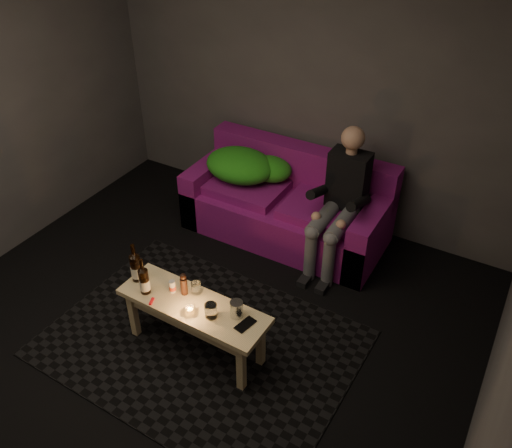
{
  "coord_description": "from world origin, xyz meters",
  "views": [
    {
      "loc": [
        1.84,
        -1.9,
        3.05
      ],
      "look_at": [
        0.09,
        1.14,
        0.52
      ],
      "focal_mm": 38.0,
      "sensor_mm": 36.0,
      "label": 1
    }
  ],
  "objects": [
    {
      "name": "room",
      "position": [
        0.0,
        0.47,
        1.64
      ],
      "size": [
        4.5,
        4.5,
        4.5
      ],
      "color": "silver",
      "rests_on": "ground"
    },
    {
      "name": "green_blanket",
      "position": [
        -0.41,
        1.81,
        0.59
      ],
      "size": [
        0.8,
        0.54,
        0.27
      ],
      "color": "#25951B",
      "rests_on": "sofa"
    },
    {
      "name": "person",
      "position": [
        0.58,
        1.67,
        0.62
      ],
      "size": [
        0.33,
        0.75,
        1.21
      ],
      "color": "black",
      "rests_on": "sofa"
    },
    {
      "name": "beer_bottle_b",
      "position": [
        -0.23,
        0.14,
        0.55
      ],
      "size": [
        0.07,
        0.07,
        0.29
      ],
      "color": "black",
      "rests_on": "coffee_table"
    },
    {
      "name": "tumbler_front",
      "position": [
        0.3,
        0.17,
        0.5
      ],
      "size": [
        0.11,
        0.11,
        0.1
      ],
      "primitive_type": "cylinder",
      "rotation": [
        0.0,
        0.0,
        0.36
      ],
      "color": "white",
      "rests_on": "coffee_table"
    },
    {
      "name": "pepper_mill",
      "position": [
        0.02,
        0.26,
        0.51
      ],
      "size": [
        0.05,
        0.05,
        0.13
      ],
      "primitive_type": "cylinder",
      "rotation": [
        0.0,
        0.0,
        -0.02
      ],
      "color": "black",
      "rests_on": "coffee_table"
    },
    {
      "name": "beer_bottle_a",
      "position": [
        -0.36,
        0.21,
        0.56
      ],
      "size": [
        0.08,
        0.08,
        0.31
      ],
      "color": "black",
      "rests_on": "coffee_table"
    },
    {
      "name": "sofa",
      "position": [
        0.04,
        1.81,
        0.28
      ],
      "size": [
        1.81,
        0.81,
        0.78
      ],
      "color": "#7D1077",
      "rests_on": "floor"
    },
    {
      "name": "red_lighter",
      "position": [
        -0.13,
        0.08,
        0.45
      ],
      "size": [
        0.04,
        0.07,
        0.01
      ],
      "primitive_type": "cube",
      "rotation": [
        0.0,
        0.0,
        0.35
      ],
      "color": "red",
      "rests_on": "coffee_table"
    },
    {
      "name": "smartphone",
      "position": [
        0.54,
        0.21,
        0.45
      ],
      "size": [
        0.1,
        0.16,
        0.01
      ],
      "primitive_type": "cube",
      "rotation": [
        0.0,
        0.0,
        -0.22
      ],
      "color": "black",
      "rests_on": "coffee_table"
    },
    {
      "name": "salt_shaker",
      "position": [
        -0.07,
        0.23,
        0.49
      ],
      "size": [
        0.06,
        0.06,
        0.09
      ],
      "primitive_type": "cylinder",
      "rotation": [
        0.0,
        0.0,
        0.4
      ],
      "color": "silver",
      "rests_on": "coffee_table"
    },
    {
      "name": "tealight",
      "position": [
        0.16,
        0.13,
        0.47
      ],
      "size": [
        0.06,
        0.06,
        0.04
      ],
      "color": "white",
      "rests_on": "coffee_table"
    },
    {
      "name": "rug",
      "position": [
        0.13,
        0.25,
        0.0
      ],
      "size": [
        2.23,
        1.64,
        0.01
      ],
      "primitive_type": "cube",
      "rotation": [
        0.0,
        0.0,
        -0.02
      ],
      "color": "black",
      "rests_on": "floor"
    },
    {
      "name": "steel_cup",
      "position": [
        0.44,
        0.26,
        0.51
      ],
      "size": [
        0.11,
        0.11,
        0.12
      ],
      "primitive_type": "cylinder",
      "rotation": [
        0.0,
        0.0,
        0.24
      ],
      "color": "silver",
      "rests_on": "coffee_table"
    },
    {
      "name": "tumbler_back",
      "position": [
        0.08,
        0.31,
        0.49
      ],
      "size": [
        0.09,
        0.09,
        0.08
      ],
      "primitive_type": "cylinder",
      "rotation": [
        0.0,
        0.0,
        0.43
      ],
      "color": "white",
      "rests_on": "coffee_table"
    },
    {
      "name": "floor",
      "position": [
        0.0,
        0.0,
        0.0
      ],
      "size": [
        4.5,
        4.5,
        0.0
      ],
      "primitive_type": "plane",
      "color": "black",
      "rests_on": "ground"
    },
    {
      "name": "coffee_table",
      "position": [
        0.13,
        0.2,
        0.37
      ],
      "size": [
        1.1,
        0.37,
        0.45
      ],
      "rotation": [
        0.0,
        0.0,
        -0.02
      ],
      "color": "tan",
      "rests_on": "rug"
    }
  ]
}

